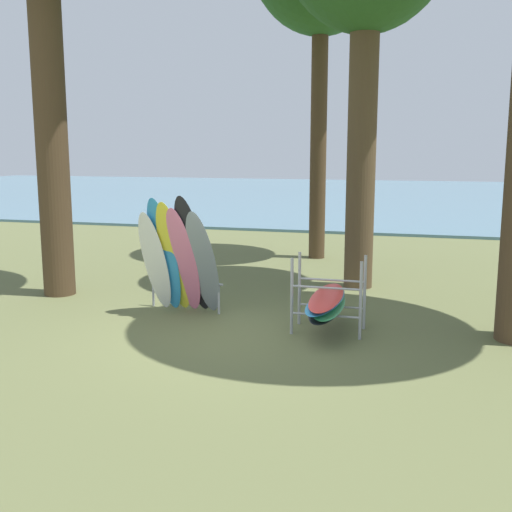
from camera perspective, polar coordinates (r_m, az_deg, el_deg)
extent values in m
plane|color=#60663D|center=(9.95, -2.46, -7.50)|extent=(80.00, 80.00, 0.00)
cube|color=slate|center=(39.68, 11.43, 5.48)|extent=(80.00, 36.00, 0.10)
cylinder|color=#4C3823|center=(13.12, -18.40, 11.87)|extent=(0.63, 0.63, 7.08)
cylinder|color=#4C3823|center=(16.87, 5.78, 11.33)|extent=(0.43, 0.43, 6.82)
cylinder|color=brown|center=(13.35, 9.72, 10.28)|extent=(0.61, 0.61, 6.19)
ellipsoid|color=white|center=(11.42, -9.30, -0.49)|extent=(0.66, 0.75, 1.88)
ellipsoid|color=#2D8ED1|center=(11.31, -8.46, 0.09)|extent=(0.65, 0.79, 2.13)
ellipsoid|color=yellow|center=(11.22, -7.59, -0.11)|extent=(0.62, 0.87, 2.08)
ellipsoid|color=pink|center=(11.15, -6.71, -0.42)|extent=(0.64, 0.87, 1.98)
ellipsoid|color=black|center=(11.04, -5.83, 0.07)|extent=(0.64, 0.98, 2.20)
ellipsoid|color=gray|center=(10.98, -4.91, -0.66)|extent=(0.62, 0.88, 1.93)
cylinder|color=#9EA0A5|center=(11.96, -9.45, -3.28)|extent=(0.04, 0.04, 0.55)
cylinder|color=#9EA0A5|center=(11.25, -3.44, -4.00)|extent=(0.04, 0.04, 0.55)
cylinder|color=#9EA0A5|center=(11.53, -6.56, -2.31)|extent=(1.56, 0.28, 0.04)
cylinder|color=#9EA0A5|center=(9.98, 3.31, -3.73)|extent=(0.05, 0.05, 1.25)
cylinder|color=#9EA0A5|center=(9.81, 9.61, -4.10)|extent=(0.05, 0.05, 1.25)
cylinder|color=#9EA0A5|center=(10.55, 4.02, -2.99)|extent=(0.05, 0.05, 1.25)
cylinder|color=#9EA0A5|center=(10.39, 9.97, -3.32)|extent=(0.05, 0.05, 1.25)
cylinder|color=#9EA0A5|center=(9.95, 6.41, -5.46)|extent=(1.10, 0.04, 0.04)
cylinder|color=#9EA0A5|center=(9.84, 6.46, -2.93)|extent=(1.10, 0.04, 0.04)
cylinder|color=#9EA0A5|center=(10.52, 6.94, -4.62)|extent=(1.10, 0.04, 0.04)
cylinder|color=#9EA0A5|center=(10.42, 6.99, -2.22)|extent=(1.10, 0.04, 0.04)
ellipsoid|color=black|center=(10.23, 6.52, -4.76)|extent=(0.55, 2.11, 0.06)
ellipsoid|color=#339E56|center=(10.21, 6.74, -4.44)|extent=(0.61, 2.12, 0.06)
ellipsoid|color=#2D8ED1|center=(10.20, 6.45, -4.10)|extent=(0.58, 2.12, 0.06)
ellipsoid|color=red|center=(10.18, 6.53, -3.78)|extent=(0.55, 2.11, 0.06)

